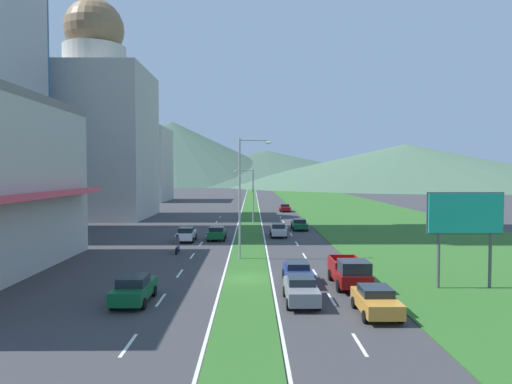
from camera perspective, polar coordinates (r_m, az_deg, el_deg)
ground_plane at (r=33.97m, az=-1.06°, el=-10.53°), size 600.00×600.00×0.00m
grass_median at (r=93.41m, az=-0.67°, el=-2.22°), size 3.20×240.00×0.06m
grass_verge_right at (r=95.58m, az=11.79°, el=-2.16°), size 24.00×240.00×0.06m
lane_dash_left_1 at (r=22.48m, az=-15.19°, el=-17.46°), size 0.16×2.80×0.01m
lane_dash_left_2 at (r=29.30m, az=-11.45°, el=-12.68°), size 0.16×2.80×0.01m
lane_dash_left_3 at (r=36.33m, az=-9.22°, el=-9.70°), size 0.16×2.80×0.01m
lane_dash_left_4 at (r=43.45m, az=-7.73°, el=-7.68°), size 0.16×2.80×0.01m
lane_dash_left_5 at (r=50.64m, az=-6.67°, el=-6.23°), size 0.16×2.80×0.01m
lane_dash_left_6 at (r=57.86m, az=-5.88°, el=-5.14°), size 0.16×2.80×0.01m
lane_dash_left_7 at (r=65.11m, az=-5.27°, el=-4.29°), size 0.16×2.80×0.01m
lane_dash_left_8 at (r=72.37m, az=-4.78°, el=-3.61°), size 0.16×2.80×0.01m
lane_dash_left_9 at (r=79.65m, az=-4.38°, el=-3.05°), size 0.16×2.80×0.01m
lane_dash_right_1 at (r=22.32m, az=12.43°, el=-17.58°), size 0.16×2.80×0.01m
lane_dash_right_2 at (r=29.18m, az=9.14°, el=-12.73°), size 0.16×2.80×0.01m
lane_dash_right_3 at (r=36.23m, az=7.18°, el=-9.72°), size 0.16×2.80×0.01m
lane_dash_right_4 at (r=43.37m, az=5.89°, el=-7.69°), size 0.16×2.80×0.01m
lane_dash_right_5 at (r=50.57m, az=4.96°, el=-6.23°), size 0.16×2.80×0.01m
lane_dash_right_6 at (r=57.80m, az=4.28°, el=-5.14°), size 0.16×2.80×0.01m
lane_dash_right_7 at (r=65.05m, az=3.74°, el=-4.29°), size 0.16×2.80×0.01m
lane_dash_right_8 at (r=72.32m, az=3.32°, el=-3.61°), size 0.16×2.80×0.01m
lane_dash_right_9 at (r=79.60m, az=2.97°, el=-3.05°), size 0.16×2.80×0.01m
edge_line_median_left at (r=93.44m, az=-1.74°, el=-2.23°), size 0.16×240.00×0.01m
edge_line_median_right at (r=93.42m, az=0.40°, el=-2.23°), size 0.16×240.00×0.01m
domed_building at (r=83.83m, az=-18.83°, el=7.25°), size 17.65×17.65×36.18m
midrise_colored at (r=127.85m, az=-14.59°, el=3.23°), size 17.86×17.86×19.10m
hill_far_left at (r=308.54m, az=-10.14°, el=4.71°), size 172.73×172.73×40.03m
hill_far_center at (r=318.55m, az=1.24°, el=3.06°), size 202.39×202.39×22.07m
hill_far_right at (r=270.27m, az=17.59°, el=3.13°), size 203.23×203.23×22.81m
street_lamp_near at (r=40.94m, az=-1.61°, el=0.14°), size 2.89×0.37×10.54m
street_lamp_mid at (r=69.15m, az=-0.64°, el=0.01°), size 2.88×0.28×8.04m
billboard_roadside at (r=33.38m, az=24.03°, el=-2.84°), size 5.02×0.28×6.32m
car_0 at (r=28.88m, az=-14.57°, el=-11.29°), size 1.97×4.55×1.60m
car_1 at (r=53.25m, az=-4.77°, el=-4.97°), size 2.00×4.29×1.49m
car_2 at (r=90.76m, az=3.52°, el=-1.91°), size 1.99×4.56×1.45m
car_3 at (r=55.88m, az=2.71°, el=-4.61°), size 1.87×4.74×1.50m
car_4 at (r=62.47m, az=5.27°, el=-3.91°), size 1.99×4.59×1.41m
car_5 at (r=33.02m, az=5.04°, el=-9.61°), size 1.89×4.63×1.40m
car_6 at (r=28.08m, az=5.48°, el=-11.66°), size 1.91×4.51×1.53m
car_7 at (r=52.53m, az=-8.44°, el=-5.07°), size 1.91×4.42×1.54m
car_8 at (r=26.49m, az=14.33°, el=-12.63°), size 2.01×4.22×1.49m
pickup_truck_0 at (r=32.15m, az=11.30°, el=-9.53°), size 2.18×5.40×2.00m
motorcycle_rider at (r=44.97m, az=-9.50°, el=-6.39°), size 0.36×2.00×1.80m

